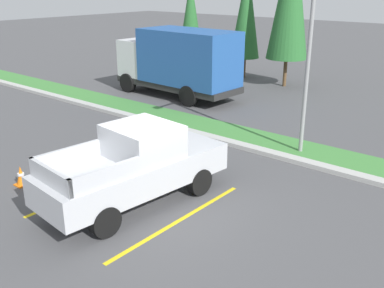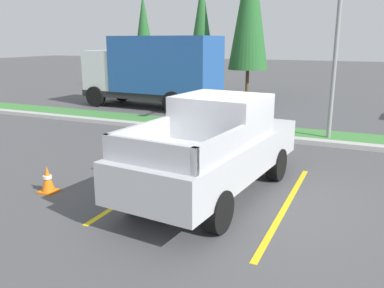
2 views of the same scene
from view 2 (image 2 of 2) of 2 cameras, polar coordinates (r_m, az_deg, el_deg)
name	(u,v)px [view 2 (image 2 of 2)]	position (r m, az deg, el deg)	size (l,w,h in m)	color
ground_plane	(237,192)	(8.95, 6.35, -6.72)	(120.00, 120.00, 0.00)	#4C4C4F
parking_line_near	(152,183)	(9.42, -5.72, -5.57)	(0.12, 4.80, 0.01)	yellow
parking_line_far	(286,205)	(8.41, 13.14, -8.43)	(0.12, 4.80, 0.01)	yellow
curb_strip	(285,139)	(13.57, 12.94, 0.71)	(56.00, 0.40, 0.15)	#B2B2AD
grass_median	(291,133)	(14.64, 13.80, 1.47)	(56.00, 1.80, 0.06)	#42843D
pickup_truck_main	(216,147)	(8.51, 3.39, -0.40)	(2.41, 5.39, 2.10)	black
cargo_truck_distant	(154,69)	(19.85, -5.39, 10.46)	(6.89, 2.72, 3.40)	black
street_light	(338,23)	(13.76, 19.87, 15.80)	(0.24, 1.49, 6.39)	gray
cypress_tree_leftmost	(144,35)	(26.44, -6.82, 15.07)	(1.56, 1.56, 6.00)	brown
cypress_tree_left_inner	(202,27)	(25.56, 1.37, 16.15)	(1.75, 1.75, 6.74)	brown
cypress_tree_center	(250,4)	(23.94, 8.16, 18.93)	(2.26, 2.26, 8.71)	brown
traffic_cone	(48,180)	(9.32, -19.70, -4.74)	(0.36, 0.36, 0.60)	orange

